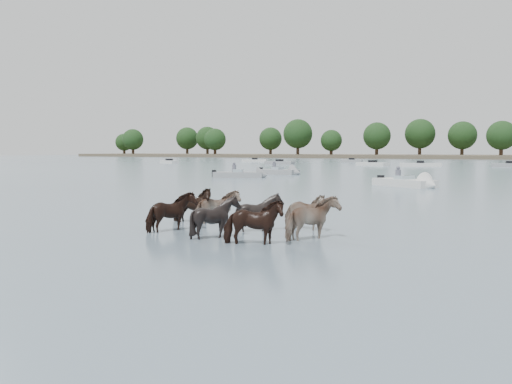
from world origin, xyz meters
The scene contains 8 objects.
ground centered at (0.00, 0.00, 0.00)m, with size 400.00×400.00×0.00m, color slate.
shoreline centered at (-70.00, 150.00, 0.50)m, with size 160.00×30.00×1.00m, color #4C4233.
pony_herd centered at (2.45, 0.86, 0.50)m, with size 6.24×4.20×1.33m.
motorboat_a centered at (-12.99, 27.96, 0.23)m, with size 4.94×3.37×1.92m.
motorboat_b centered at (2.43, 22.78, 0.23)m, with size 4.99×3.91×1.92m.
motorboat_f centered at (-12.71, 34.84, 0.23)m, with size 4.84×2.04×1.92m.
distant_flotilla centered at (0.84, 75.61, 0.26)m, with size 106.69×26.72×0.93m.
treeline centered at (-66.68, 149.57, 6.66)m, with size 144.61×22.37×12.32m.
Camera 1 is at (10.39, -12.33, 2.38)m, focal length 37.58 mm.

